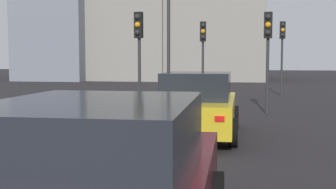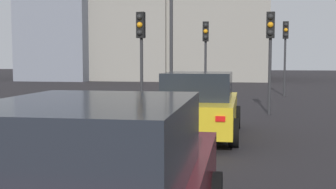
{
  "view_description": "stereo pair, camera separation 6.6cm",
  "coord_description": "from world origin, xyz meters",
  "px_view_note": "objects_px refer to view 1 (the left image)",
  "views": [
    {
      "loc": [
        -0.49,
        -1.39,
        1.93
      ],
      "look_at": [
        6.49,
        -0.11,
        1.35
      ],
      "focal_mm": 46.26,
      "sensor_mm": 36.0,
      "label": 1
    },
    {
      "loc": [
        -0.48,
        -1.45,
        1.93
      ],
      "look_at": [
        6.49,
        -0.11,
        1.35
      ],
      "focal_mm": 46.26,
      "sensor_mm": 36.0,
      "label": 2
    }
  ],
  "objects_px": {
    "car_yellow_lead": "(197,106)",
    "street_lamp_kerbside": "(169,20)",
    "traffic_light_near_left": "(139,41)",
    "traffic_light_far_left": "(282,42)",
    "traffic_light_far_right": "(203,44)",
    "traffic_light_near_right": "(268,41)"
  },
  "relations": [
    {
      "from": "traffic_light_near_left",
      "to": "street_lamp_kerbside",
      "type": "height_order",
      "value": "street_lamp_kerbside"
    },
    {
      "from": "traffic_light_far_right",
      "to": "traffic_light_near_right",
      "type": "bearing_deg",
      "value": 26.85
    },
    {
      "from": "car_yellow_lead",
      "to": "traffic_light_far_right",
      "type": "relative_size",
      "value": 1.17
    },
    {
      "from": "car_yellow_lead",
      "to": "traffic_light_far_right",
      "type": "bearing_deg",
      "value": 4.18
    },
    {
      "from": "traffic_light_near_left",
      "to": "traffic_light_far_left",
      "type": "height_order",
      "value": "traffic_light_far_left"
    },
    {
      "from": "street_lamp_kerbside",
      "to": "traffic_light_far_left",
      "type": "bearing_deg",
      "value": -58.96
    },
    {
      "from": "traffic_light_near_left",
      "to": "traffic_light_near_right",
      "type": "xyz_separation_m",
      "value": [
        0.69,
        -4.45,
        -0.01
      ]
    },
    {
      "from": "traffic_light_near_right",
      "to": "traffic_light_far_right",
      "type": "relative_size",
      "value": 0.97
    },
    {
      "from": "street_lamp_kerbside",
      "to": "car_yellow_lead",
      "type": "bearing_deg",
      "value": -165.48
    },
    {
      "from": "car_yellow_lead",
      "to": "traffic_light_far_left",
      "type": "xyz_separation_m",
      "value": [
        12.81,
        -3.02,
        2.05
      ]
    },
    {
      "from": "traffic_light_near_left",
      "to": "traffic_light_far_right",
      "type": "xyz_separation_m",
      "value": [
        5.14,
        -1.74,
        0.06
      ]
    },
    {
      "from": "car_yellow_lead",
      "to": "traffic_light_far_right",
      "type": "distance_m",
      "value": 9.38
    },
    {
      "from": "traffic_light_near_right",
      "to": "traffic_light_far_right",
      "type": "distance_m",
      "value": 5.22
    },
    {
      "from": "traffic_light_far_right",
      "to": "street_lamp_kerbside",
      "type": "bearing_deg",
      "value": -106.33
    },
    {
      "from": "traffic_light_near_right",
      "to": "traffic_light_far_left",
      "type": "height_order",
      "value": "traffic_light_far_left"
    },
    {
      "from": "traffic_light_far_left",
      "to": "street_lamp_kerbside",
      "type": "distance_m",
      "value": 6.48
    },
    {
      "from": "car_yellow_lead",
      "to": "street_lamp_kerbside",
      "type": "distance_m",
      "value": 10.28
    },
    {
      "from": "street_lamp_kerbside",
      "to": "traffic_light_near_left",
      "type": "bearing_deg",
      "value": 179.29
    },
    {
      "from": "traffic_light_far_left",
      "to": "car_yellow_lead",
      "type": "bearing_deg",
      "value": -15.77
    },
    {
      "from": "traffic_light_near_left",
      "to": "traffic_light_far_left",
      "type": "relative_size",
      "value": 0.91
    },
    {
      "from": "car_yellow_lead",
      "to": "street_lamp_kerbside",
      "type": "height_order",
      "value": "street_lamp_kerbside"
    },
    {
      "from": "car_yellow_lead",
      "to": "traffic_light_far_left",
      "type": "height_order",
      "value": "traffic_light_far_left"
    }
  ]
}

